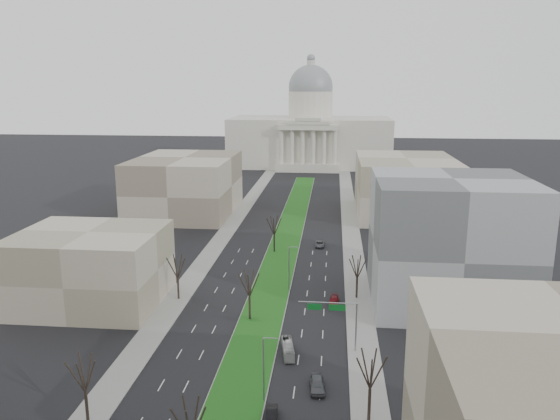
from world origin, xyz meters
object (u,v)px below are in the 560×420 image
Objects in this scene: car_grey_near at (317,384)px; car_black at (272,415)px; box_van at (288,349)px; car_grey_far at (320,244)px; car_red at (334,301)px.

car_grey_near is 9.18m from car_black.
box_van reaches higher than car_black.
car_grey_far is at bearing 82.19° from car_black.
car_grey_near is 67.37m from car_grey_far.
car_black is (-5.40, -7.42, -0.17)m from car_grey_near.
car_black is 38.29m from car_red.
car_black is at bearing -131.56° from car_grey_near.
car_grey_far is at bearing 85.73° from car_grey_near.
box_van is at bearing 110.88° from car_grey_near.
car_red is 21.60m from box_van.
box_van reaches higher than car_grey_far.
box_van is (0.59, 17.11, 0.24)m from car_black.
box_van is at bearing -92.63° from car_grey_far.
car_red is 0.66× the size of box_van.
car_black reaches higher than car_red.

